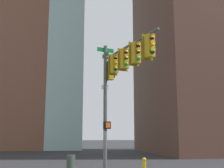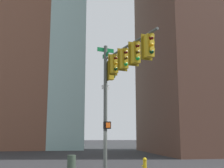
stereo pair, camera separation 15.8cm
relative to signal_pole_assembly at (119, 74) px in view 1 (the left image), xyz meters
The scene contains 3 objects.
signal_pole_assembly is the anchor object (origin of this frame).
fire_hydrant 6.63m from the signal_pole_assembly, 122.28° to the right, with size 0.34×0.26×0.87m.
litter_bin 7.73m from the signal_pole_assembly, 68.40° to the right, with size 0.56×0.56×0.95m, color #384738.
Camera 1 is at (2.10, 16.20, 2.32)m, focal length 46.08 mm.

